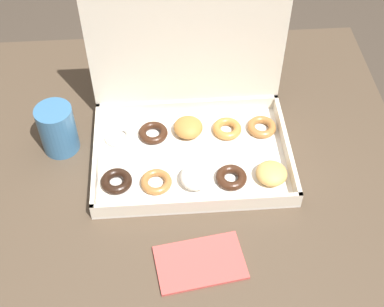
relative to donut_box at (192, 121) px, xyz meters
The scene contains 4 objects.
dining_table 0.20m from the donut_box, 110.43° to the right, with size 0.93×0.93×0.71m.
donut_box is the anchor object (origin of this frame).
coffee_mug 0.26m from the donut_box, behind, with size 0.07×0.07×0.10m.
paper_napkin 0.28m from the donut_box, 91.34° to the right, with size 0.16×0.11×0.01m.
Camera 1 is at (-0.02, -0.63, 1.52)m, focal length 50.00 mm.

